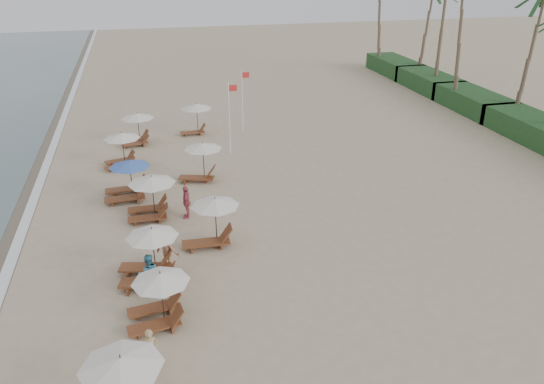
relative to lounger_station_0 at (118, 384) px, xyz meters
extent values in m
plane|color=tan|center=(6.38, 4.43, -1.24)|extent=(160.00, 160.00, 0.00)
cube|color=#6B5E4C|center=(-6.12, 14.43, -1.24)|extent=(3.20, 140.00, 0.01)
cube|color=white|center=(-4.82, 14.43, -1.23)|extent=(0.50, 140.00, 0.02)
cube|color=#193D1C|center=(28.38, 18.93, -0.44)|extent=(3.20, 8.00, 1.60)
cube|color=#193D1C|center=(28.38, 26.43, -0.44)|extent=(3.20, 8.00, 1.60)
cube|color=#193D1C|center=(28.38, 33.93, -0.44)|extent=(3.20, 8.00, 1.60)
cube|color=#193D1C|center=(28.38, 41.43, -0.44)|extent=(3.20, 8.00, 1.60)
cylinder|color=brown|center=(29.28, 22.43, 3.66)|extent=(0.36, 0.36, 9.80)
cylinder|color=brown|center=(27.48, 27.63, 4.06)|extent=(0.36, 0.36, 10.60)
cylinder|color=brown|center=(28.38, 32.83, 4.46)|extent=(0.36, 0.36, 11.40)
cylinder|color=brown|center=(29.28, 38.03, 3.26)|extent=(0.36, 0.36, 9.00)
cylinder|color=brown|center=(27.48, 43.23, 3.66)|extent=(0.36, 0.36, 9.80)
cone|color=silver|center=(0.17, 0.00, 0.75)|extent=(2.43, 2.43, 0.35)
cylinder|color=black|center=(1.48, 4.20, -0.25)|extent=(0.05, 0.05, 1.99)
cone|color=silver|center=(1.48, 4.20, 0.64)|extent=(2.11, 2.11, 0.35)
cylinder|color=black|center=(1.33, 7.04, -0.09)|extent=(0.05, 0.05, 2.30)
cone|color=silver|center=(1.33, 7.04, 0.96)|extent=(2.13, 2.13, 0.35)
cylinder|color=black|center=(1.54, 12.87, -0.17)|extent=(0.05, 0.05, 2.14)
cone|color=silver|center=(1.54, 12.87, 0.80)|extent=(2.38, 2.38, 0.35)
cylinder|color=black|center=(0.48, 15.52, -0.19)|extent=(0.05, 0.05, 2.10)
cone|color=#3B5EAE|center=(0.48, 15.52, 0.76)|extent=(2.20, 2.20, 0.35)
cylinder|color=black|center=(0.04, 20.42, -0.19)|extent=(0.05, 0.05, 2.11)
cone|color=silver|center=(0.04, 20.42, 0.77)|extent=(2.24, 2.24, 0.35)
cylinder|color=black|center=(1.04, 24.50, -0.18)|extent=(0.05, 0.05, 2.13)
cone|color=silver|center=(1.04, 24.50, 0.79)|extent=(2.24, 2.24, 0.35)
cylinder|color=black|center=(4.22, 9.55, -0.17)|extent=(0.05, 0.05, 2.15)
cone|color=silver|center=(4.22, 9.55, 0.81)|extent=(2.24, 2.24, 0.35)
cylinder|color=black|center=(4.62, 17.25, -0.17)|extent=(0.05, 0.05, 2.15)
cone|color=silver|center=(4.62, 17.25, 0.81)|extent=(2.24, 2.24, 0.35)
cylinder|color=black|center=(5.26, 25.91, -0.17)|extent=(0.05, 0.05, 2.15)
cone|color=silver|center=(5.26, 25.91, 0.81)|extent=(2.24, 2.24, 0.35)
imported|color=tan|center=(0.95, 1.83, -0.50)|extent=(0.56, 0.38, 1.49)
imported|color=teal|center=(1.06, 6.23, -0.40)|extent=(0.83, 0.65, 1.69)
imported|color=#95664C|center=(1.90, 7.92, -0.36)|extent=(1.31, 1.20, 1.77)
imported|color=#AF4651|center=(3.14, 12.43, -0.38)|extent=(0.59, 1.07, 1.73)
cylinder|color=silver|center=(6.86, 21.13, 1.15)|extent=(0.08, 0.08, 4.79)
cube|color=red|center=(7.14, 21.13, 3.15)|extent=(0.55, 0.02, 0.40)
cylinder|color=silver|center=(8.61, 25.79, 1.03)|extent=(0.08, 0.08, 4.55)
cube|color=red|center=(8.89, 25.79, 2.91)|extent=(0.55, 0.02, 0.40)
camera|label=1|loc=(1.47, -12.39, 11.32)|focal=35.61mm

